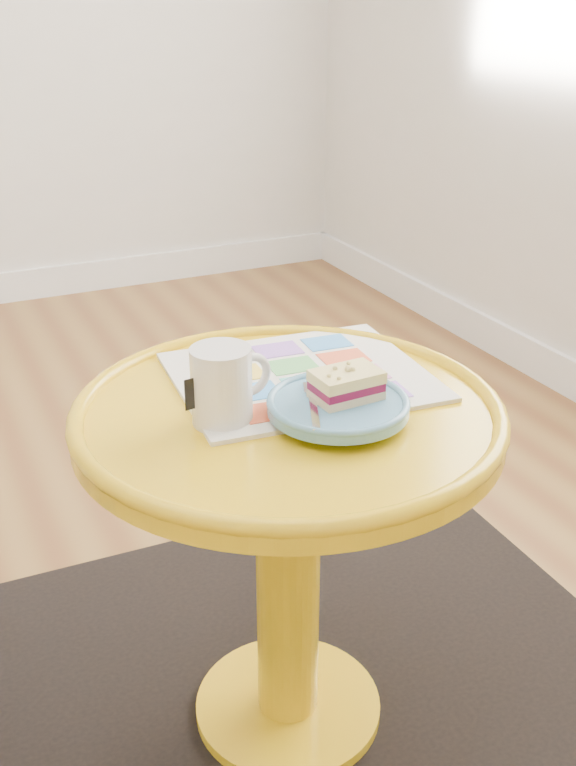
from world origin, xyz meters
name	(u,v)px	position (x,y,z in m)	size (l,w,h in m)	color
rug	(288,710)	(0.69, -0.38, 0.00)	(1.30, 1.10, 0.01)	black
side_table	(288,506)	(0.69, -0.38, 0.42)	(0.61, 0.61, 0.58)	gold
newspaper	(300,376)	(0.75, -0.30, 0.59)	(0.38, 0.32, 0.01)	silver
mug	(223,383)	(0.59, -0.38, 0.64)	(0.12, 0.08, 0.11)	silver
plate	(338,407)	(0.73, -0.44, 0.60)	(0.20, 0.20, 0.02)	teal
cake_slice	(346,385)	(0.75, -0.44, 0.63)	(0.10, 0.07, 0.04)	#D3BC8C
fork	(313,404)	(0.70, -0.44, 0.61)	(0.07, 0.14, 0.00)	silver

